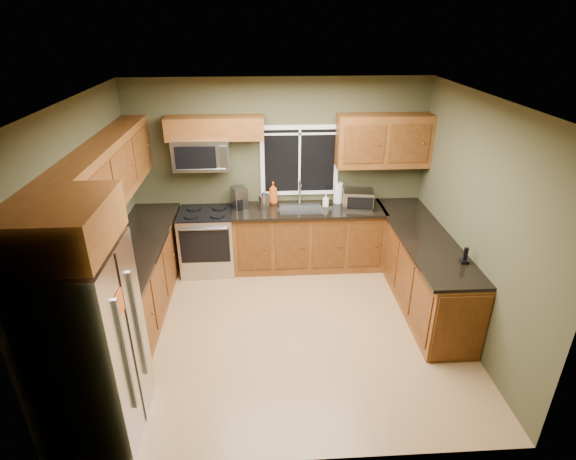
{
  "coord_description": "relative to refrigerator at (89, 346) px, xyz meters",
  "views": [
    {
      "loc": [
        -0.23,
        -4.39,
        3.43
      ],
      "look_at": [
        0.05,
        0.35,
        1.15
      ],
      "focal_mm": 28.0,
      "sensor_mm": 36.0,
      "label": 1
    }
  ],
  "objects": [
    {
      "name": "floor",
      "position": [
        1.74,
        1.3,
        -0.9
      ],
      "size": [
        4.2,
        4.2,
        0.0
      ],
      "primitive_type": "plane",
      "color": "#9A6F43",
      "rests_on": "ground"
    },
    {
      "name": "ceiling",
      "position": [
        1.74,
        1.3,
        1.8
      ],
      "size": [
        4.2,
        4.2,
        0.0
      ],
      "primitive_type": "plane",
      "rotation": [
        3.14,
        0.0,
        0.0
      ],
      "color": "white",
      "rests_on": "back_wall"
    },
    {
      "name": "back_wall",
      "position": [
        1.74,
        3.1,
        0.45
      ],
      "size": [
        4.2,
        0.0,
        4.2
      ],
      "primitive_type": "plane",
      "rotation": [
        1.57,
        0.0,
        0.0
      ],
      "color": "#3F3D25",
      "rests_on": "ground"
    },
    {
      "name": "front_wall",
      "position": [
        1.74,
        -0.5,
        0.45
      ],
      "size": [
        4.2,
        0.0,
        4.2
      ],
      "primitive_type": "plane",
      "rotation": [
        -1.57,
        0.0,
        0.0
      ],
      "color": "#3F3D25",
      "rests_on": "ground"
    },
    {
      "name": "left_wall",
      "position": [
        -0.36,
        1.3,
        0.45
      ],
      "size": [
        0.0,
        3.6,
        3.6
      ],
      "primitive_type": "plane",
      "rotation": [
        1.57,
        0.0,
        1.57
      ],
      "color": "#3F3D25",
      "rests_on": "ground"
    },
    {
      "name": "right_wall",
      "position": [
        3.84,
        1.3,
        0.45
      ],
      "size": [
        0.0,
        3.6,
        3.6
      ],
      "primitive_type": "plane",
      "rotation": [
        1.57,
        0.0,
        -1.57
      ],
      "color": "#3F3D25",
      "rests_on": "ground"
    },
    {
      "name": "window",
      "position": [
        2.04,
        3.08,
        0.65
      ],
      "size": [
        1.12,
        0.03,
        1.02
      ],
      "color": "white",
      "rests_on": "back_wall"
    },
    {
      "name": "base_cabinets_left",
      "position": [
        -0.06,
        1.78,
        -0.45
      ],
      "size": [
        0.6,
        2.65,
        0.9
      ],
      "primitive_type": "cube",
      "color": "brown",
      "rests_on": "ground"
    },
    {
      "name": "countertop_left",
      "position": [
        -0.04,
        1.78,
        0.02
      ],
      "size": [
        0.65,
        2.65,
        0.04
      ],
      "primitive_type": "cube",
      "color": "black",
      "rests_on": "base_cabinets_left"
    },
    {
      "name": "base_cabinets_back",
      "position": [
        2.15,
        2.8,
        -0.45
      ],
      "size": [
        2.17,
        0.6,
        0.9
      ],
      "primitive_type": "cube",
      "color": "brown",
      "rests_on": "ground"
    },
    {
      "name": "countertop_back",
      "position": [
        2.15,
        2.78,
        0.02
      ],
      "size": [
        2.17,
        0.65,
        0.04
      ],
      "primitive_type": "cube",
      "color": "black",
      "rests_on": "base_cabinets_back"
    },
    {
      "name": "base_cabinets_peninsula",
      "position": [
        3.54,
        1.84,
        -0.45
      ],
      "size": [
        0.6,
        2.52,
        0.9
      ],
      "color": "brown",
      "rests_on": "ground"
    },
    {
      "name": "countertop_peninsula",
      "position": [
        3.51,
        1.85,
        0.02
      ],
      "size": [
        0.65,
        2.5,
        0.04
      ],
      "primitive_type": "cube",
      "color": "black",
      "rests_on": "base_cabinets_peninsula"
    },
    {
      "name": "upper_cabinets_left",
      "position": [
        -0.2,
        1.78,
        0.96
      ],
      "size": [
        0.33,
        2.65,
        0.72
      ],
      "primitive_type": "cube",
      "color": "brown",
      "rests_on": "left_wall"
    },
    {
      "name": "upper_cabinets_back_left",
      "position": [
        0.89,
        2.94,
        1.17
      ],
      "size": [
        1.3,
        0.33,
        0.3
      ],
      "primitive_type": "cube",
      "color": "brown",
      "rests_on": "back_wall"
    },
    {
      "name": "upper_cabinets_back_right",
      "position": [
        3.19,
        2.94,
        0.96
      ],
      "size": [
        1.3,
        0.33,
        0.72
      ],
      "primitive_type": "cube",
      "color": "brown",
      "rests_on": "back_wall"
    },
    {
      "name": "upper_cabinet_over_fridge",
      "position": [
        -0.0,
        0.0,
        1.13
      ],
      "size": [
        0.72,
        0.9,
        0.38
      ],
      "primitive_type": "cube",
      "color": "brown",
      "rests_on": "left_wall"
    },
    {
      "name": "refrigerator",
      "position": [
        0.0,
        0.0,
        0.0
      ],
      "size": [
        0.74,
        0.9,
        1.8
      ],
      "color": "#B7B7BC",
      "rests_on": "ground"
    },
    {
      "name": "range",
      "position": [
        0.69,
        2.77,
        -0.43
      ],
      "size": [
        0.76,
        0.69,
        0.94
      ],
      "color": "#B7B7BC",
      "rests_on": "ground"
    },
    {
      "name": "microwave",
      "position": [
        0.69,
        2.91,
        0.83
      ],
      "size": [
        0.76,
        0.41,
        0.42
      ],
      "color": "#B7B7BC",
      "rests_on": "back_wall"
    },
    {
      "name": "sink",
      "position": [
        2.04,
        2.79,
        0.05
      ],
      "size": [
        0.6,
        0.42,
        0.36
      ],
      "color": "slate",
      "rests_on": "countertop_back"
    },
    {
      "name": "toaster_oven",
      "position": [
        2.85,
        2.76,
        0.17
      ],
      "size": [
        0.46,
        0.39,
        0.26
      ],
      "color": "#B7B7BC",
      "rests_on": "countertop_back"
    },
    {
      "name": "coffee_maker",
      "position": [
        1.17,
        2.87,
        0.18
      ],
      "size": [
        0.25,
        0.29,
        0.3
      ],
      "color": "slate",
      "rests_on": "countertop_back"
    },
    {
      "name": "kettle",
      "position": [
        1.52,
        2.78,
        0.16
      ],
      "size": [
        0.2,
        0.2,
        0.27
      ],
      "color": "#B7B7BC",
      "rests_on": "countertop_back"
    },
    {
      "name": "paper_towel_roll",
      "position": [
        2.6,
        2.98,
        0.19
      ],
      "size": [
        0.15,
        0.15,
        0.33
      ],
      "color": "white",
      "rests_on": "countertop_back"
    },
    {
      "name": "soap_bottle_a",
      "position": [
        1.65,
        3.0,
        0.2
      ],
      "size": [
        0.13,
        0.13,
        0.33
      ],
      "primitive_type": "imported",
      "rotation": [
        0.0,
        0.0,
        0.05
      ],
      "color": "#C84B12",
      "rests_on": "countertop_back"
    },
    {
      "name": "soap_bottle_b",
      "position": [
        2.4,
        2.85,
        0.13
      ],
      "size": [
        0.09,
        0.09,
        0.17
      ],
      "primitive_type": "imported",
      "rotation": [
        0.0,
        0.0,
        -0.19
      ],
      "color": "white",
      "rests_on": "countertop_back"
    },
    {
      "name": "soap_bottle_c",
      "position": [
        1.51,
        2.93,
        0.13
      ],
      "size": [
        0.18,
        0.18,
        0.18
      ],
      "primitive_type": "imported",
      "rotation": [
        0.0,
        0.0,
        0.33
      ],
      "color": "white",
      "rests_on": "countertop_back"
    },
    {
      "name": "cordless_phone",
      "position": [
        3.72,
        1.13,
        0.1
      ],
      "size": [
        0.09,
        0.09,
        0.19
      ],
      "color": "black",
      "rests_on": "countertop_peninsula"
    }
  ]
}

